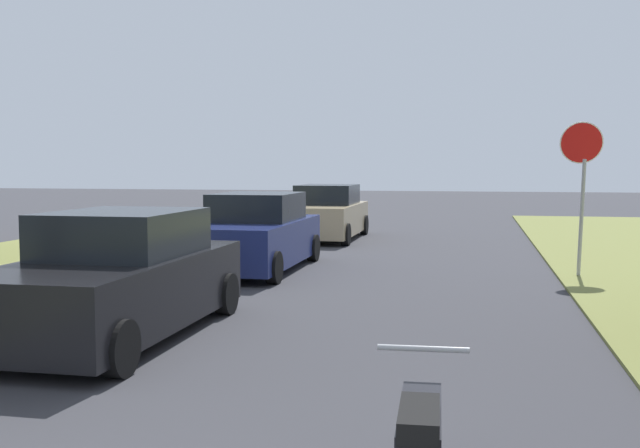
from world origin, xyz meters
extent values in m
cylinder|color=#9EA0A5|center=(4.00, 12.62, 1.15)|extent=(0.07, 0.50, 2.22)
cylinder|color=white|center=(4.00, 12.89, 2.58)|extent=(0.82, 0.22, 0.79)
cylinder|color=red|center=(4.00, 12.90, 2.58)|extent=(0.77, 0.22, 0.75)
cube|color=black|center=(-2.35, 6.44, 0.59)|extent=(1.84, 4.41, 0.85)
cube|color=black|center=(-2.34, 6.66, 1.29)|extent=(1.61, 2.03, 0.56)
cylinder|color=black|center=(-1.48, 4.79, 0.30)|extent=(0.20, 0.60, 0.60)
cylinder|color=black|center=(-1.47, 8.09, 0.30)|extent=(0.20, 0.60, 0.60)
cylinder|color=black|center=(-3.21, 8.10, 0.30)|extent=(0.20, 0.60, 0.60)
cube|color=navy|center=(-2.38, 12.57, 0.59)|extent=(1.84, 4.41, 0.85)
cube|color=black|center=(-2.38, 12.79, 1.29)|extent=(1.61, 2.03, 0.56)
cylinder|color=black|center=(-1.51, 10.92, 0.30)|extent=(0.20, 0.60, 0.60)
cylinder|color=black|center=(-3.25, 10.92, 0.30)|extent=(0.20, 0.60, 0.60)
cylinder|color=black|center=(-1.50, 14.22, 0.30)|extent=(0.20, 0.60, 0.60)
cylinder|color=black|center=(-3.24, 14.22, 0.30)|extent=(0.20, 0.60, 0.60)
cube|color=tan|center=(-2.19, 19.21, 0.59)|extent=(1.84, 4.41, 0.85)
cube|color=black|center=(-2.19, 19.43, 1.29)|extent=(1.61, 2.03, 0.56)
cylinder|color=black|center=(-1.32, 17.56, 0.30)|extent=(0.20, 0.60, 0.60)
cylinder|color=black|center=(-3.06, 17.56, 0.30)|extent=(0.20, 0.60, 0.60)
cylinder|color=black|center=(-1.31, 20.86, 0.30)|extent=(0.20, 0.60, 0.60)
cylinder|color=black|center=(-3.05, 20.86, 0.30)|extent=(0.20, 0.60, 0.60)
cylinder|color=black|center=(1.70, 2.87, 0.30)|extent=(0.13, 0.60, 0.60)
cube|color=black|center=(1.73, 2.14, 0.58)|extent=(0.28, 1.02, 0.36)
cube|color=black|center=(1.74, 1.89, 0.78)|extent=(0.24, 0.57, 0.12)
cylinder|color=#9EA0A5|center=(1.70, 2.77, 0.95)|extent=(0.60, 0.07, 0.04)
camera|label=1|loc=(2.02, -2.12, 2.16)|focal=42.14mm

